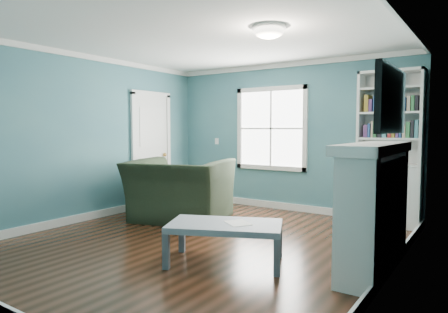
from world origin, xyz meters
The scene contains 13 objects.
floor centered at (0.00, 0.00, 0.00)m, with size 5.00×5.00×0.00m, color black.
room_walls centered at (0.00, 0.00, 1.58)m, with size 5.00×5.00×5.00m.
trim centered at (0.00, 0.00, 1.24)m, with size 4.50×5.00×2.60m.
window centered at (-0.30, 2.49, 1.45)m, with size 1.40×0.06×1.50m.
bookshelf centered at (1.77, 2.30, 0.92)m, with size 0.90×0.35×2.31m.
fireplace centered at (2.08, 0.20, 0.64)m, with size 0.44×1.58×1.30m.
tv centered at (2.20, 0.20, 1.72)m, with size 0.06×1.10×0.65m, color black.
door centered at (-2.22, 1.40, 1.07)m, with size 0.12×0.98×2.17m.
ceiling_fixture centered at (0.90, 0.10, 2.55)m, with size 0.38×0.38×0.15m.
light_switch centered at (-1.50, 2.48, 1.20)m, with size 0.08×0.01×0.12m, color white.
recliner centered at (-1.03, 0.80, 0.64)m, with size 1.47×0.95×1.28m, color black.
coffee_table centered at (0.69, -0.47, 0.38)m, with size 1.36×1.09×0.44m.
paper_sheet centered at (0.81, -0.40, 0.44)m, with size 0.22×0.28×0.00m, color white.
Camera 1 is at (3.05, -3.97, 1.45)m, focal length 32.00 mm.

